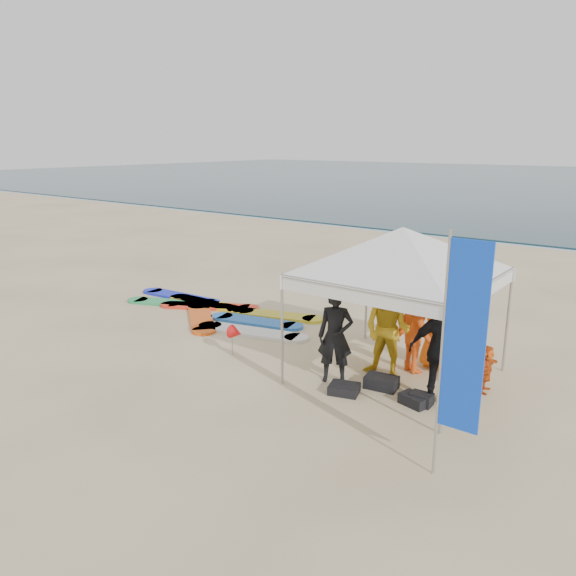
# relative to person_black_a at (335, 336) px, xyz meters

# --- Properties ---
(ground) EXTENTS (120.00, 120.00, 0.00)m
(ground) POSITION_rel_person_black_a_xyz_m (-2.75, -1.46, -0.86)
(ground) COLOR beige
(ground) RESTS_ON ground
(shoreline_foam) EXTENTS (160.00, 1.20, 0.01)m
(shoreline_foam) POSITION_rel_person_black_a_xyz_m (-2.75, 16.74, -0.86)
(shoreline_foam) COLOR silver
(shoreline_foam) RESTS_ON ground
(person_black_a) EXTENTS (0.74, 0.64, 1.72)m
(person_black_a) POSITION_rel_person_black_a_xyz_m (0.00, 0.00, 0.00)
(person_black_a) COLOR black
(person_black_a) RESTS_ON ground
(person_yellow) EXTENTS (0.92, 0.73, 1.82)m
(person_yellow) POSITION_rel_person_black_a_xyz_m (0.64, 0.74, 0.05)
(person_yellow) COLOR gold
(person_yellow) RESTS_ON ground
(person_orange_a) EXTENTS (1.23, 1.03, 1.65)m
(person_orange_a) POSITION_rel_person_black_a_xyz_m (0.95, 1.29, -0.03)
(person_orange_a) COLOR #E04B13
(person_orange_a) RESTS_ON ground
(person_black_b) EXTENTS (1.18, 0.81, 1.87)m
(person_black_b) POSITION_rel_person_black_a_xyz_m (1.89, 0.29, 0.07)
(person_black_b) COLOR black
(person_black_b) RESTS_ON ground
(person_orange_b) EXTENTS (0.90, 0.70, 1.62)m
(person_orange_b) POSITION_rel_person_black_a_xyz_m (1.18, 1.75, -0.05)
(person_orange_b) COLOR orange
(person_orange_b) RESTS_ON ground
(person_seated) EXTENTS (0.34, 0.81, 0.85)m
(person_seated) POSITION_rel_person_black_a_xyz_m (2.31, 1.20, -0.44)
(person_seated) COLOR #D44F12
(person_seated) RESTS_ON ground
(canopy_tent) EXTENTS (4.22, 4.22, 3.18)m
(canopy_tent) POSITION_rel_person_black_a_xyz_m (0.79, 0.84, 1.91)
(canopy_tent) COLOR #A5A5A8
(canopy_tent) RESTS_ON ground
(feather_flag) EXTENTS (0.55, 0.04, 3.22)m
(feather_flag) POSITION_rel_person_black_a_xyz_m (2.87, -1.70, 1.03)
(feather_flag) COLOR #A5A5A8
(feather_flag) RESTS_ON ground
(marker_pennant) EXTENTS (0.28, 0.28, 0.64)m
(marker_pennant) POSITION_rel_person_black_a_xyz_m (-2.24, -0.18, -0.36)
(marker_pennant) COLOR #A5A5A8
(marker_pennant) RESTS_ON ground
(gear_pile) EXTENTS (1.72, 1.06, 0.22)m
(gear_pile) POSITION_rel_person_black_a_xyz_m (1.00, 0.00, -0.76)
(gear_pile) COLOR black
(gear_pile) RESTS_ON ground
(surfboard_spread) EXTENTS (5.77, 2.68, 0.07)m
(surfboard_spread) POSITION_rel_person_black_a_xyz_m (-4.66, 1.72, -0.82)
(surfboard_spread) COLOR #1927D5
(surfboard_spread) RESTS_ON ground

